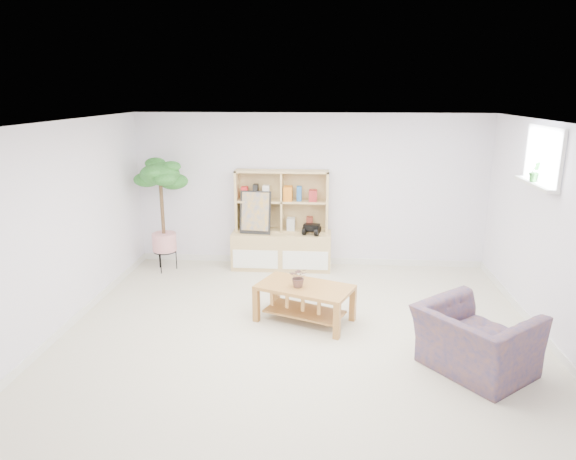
# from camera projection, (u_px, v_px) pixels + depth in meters

# --- Properties ---
(floor) EXTENTS (5.50, 5.00, 0.01)m
(floor) POSITION_uv_depth(u_px,v_px,m) (301.00, 332.00, 5.98)
(floor) COLOR beige
(floor) RESTS_ON ground
(ceiling) EXTENTS (5.50, 5.00, 0.01)m
(ceiling) POSITION_uv_depth(u_px,v_px,m) (302.00, 123.00, 5.35)
(ceiling) COLOR white
(ceiling) RESTS_ON walls
(walls) EXTENTS (5.51, 5.01, 2.40)m
(walls) POSITION_uv_depth(u_px,v_px,m) (301.00, 233.00, 5.66)
(walls) COLOR white
(walls) RESTS_ON floor
(baseboard) EXTENTS (5.50, 5.00, 0.10)m
(baseboard) POSITION_uv_depth(u_px,v_px,m) (301.00, 328.00, 5.96)
(baseboard) COLOR white
(baseboard) RESTS_ON floor
(window) EXTENTS (0.10, 0.98, 0.68)m
(window) POSITION_uv_depth(u_px,v_px,m) (544.00, 156.00, 5.82)
(window) COLOR silver
(window) RESTS_ON walls
(window_sill) EXTENTS (0.14, 1.00, 0.04)m
(window_sill) POSITION_uv_depth(u_px,v_px,m) (535.00, 184.00, 5.91)
(window_sill) COLOR white
(window_sill) RESTS_ON walls
(storage_unit) EXTENTS (1.54, 0.52, 1.54)m
(storage_unit) POSITION_uv_depth(u_px,v_px,m) (281.00, 221.00, 7.96)
(storage_unit) COLOR tan
(storage_unit) RESTS_ON floor
(poster) EXTENTS (0.49, 0.16, 0.66)m
(poster) POSITION_uv_depth(u_px,v_px,m) (255.00, 212.00, 7.89)
(poster) COLOR #FFB00E
(poster) RESTS_ON storage_unit
(toy_truck) EXTENTS (0.39, 0.30, 0.18)m
(toy_truck) POSITION_uv_depth(u_px,v_px,m) (312.00, 229.00, 7.89)
(toy_truck) COLOR black
(toy_truck) RESTS_ON storage_unit
(coffee_table) EXTENTS (1.26, 0.98, 0.46)m
(coffee_table) POSITION_uv_depth(u_px,v_px,m) (305.00, 303.00, 6.22)
(coffee_table) COLOR #A5662D
(coffee_table) RESTS_ON floor
(table_plant) EXTENTS (0.24, 0.21, 0.25)m
(table_plant) POSITION_uv_depth(u_px,v_px,m) (299.00, 277.00, 6.09)
(table_plant) COLOR #1E5826
(table_plant) RESTS_ON coffee_table
(floor_tree) EXTENTS (0.84, 0.84, 1.75)m
(floor_tree) POSITION_uv_depth(u_px,v_px,m) (163.00, 216.00, 7.83)
(floor_tree) COLOR #1E5916
(floor_tree) RESTS_ON floor
(armchair) EXTENTS (1.33, 1.35, 0.75)m
(armchair) POSITION_uv_depth(u_px,v_px,m) (476.00, 336.00, 5.06)
(armchair) COLOR navy
(armchair) RESTS_ON floor
(sill_plant) EXTENTS (0.14, 0.12, 0.24)m
(sill_plant) POSITION_uv_depth(u_px,v_px,m) (535.00, 172.00, 5.92)
(sill_plant) COLOR #1E5916
(sill_plant) RESTS_ON window_sill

